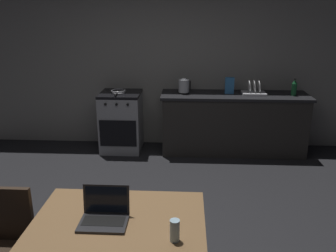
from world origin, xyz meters
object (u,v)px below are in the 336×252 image
Objects in this scene: drinking_glass at (175,230)px; electric_kettle at (184,86)px; bottle at (294,87)px; cereal_box at (229,86)px; dish_rack at (254,91)px; dining_table at (119,232)px; stove_oven at (121,121)px; frying_pan at (118,91)px; laptop at (104,215)px; chair at (3,242)px.

electric_kettle is at bearing 89.72° from drinking_glass.
cereal_box is at bearing 175.63° from bottle.
bottle reaches higher than dish_rack.
stove_oven is at bearing 100.00° from dining_table.
bottle reaches higher than cereal_box.
frying_pan reaches higher than stove_oven.
laptop is 0.52m from drinking_glass.
stove_oven is 2.65× the size of dish_rack.
drinking_glass is at bearing -73.63° from frying_pan.
drinking_glass is 3.39m from cereal_box.
stove_oven is at bearing 178.93° from bottle.
cereal_box is at bearing 176.78° from dish_rack.
frying_pan is (-0.48, 3.07, 0.16)m from laptop.
stove_oven is at bearing -179.93° from dish_rack.
electric_kettle is 1.59m from bottle.
frying_pan is (-0.57, 3.09, 0.27)m from dining_table.
bottle is at bearing -0.45° from frying_pan.
frying_pan is 1.65m from cereal_box.
electric_kettle is 0.89× the size of bottle.
frying_pan is at bearing 106.37° from drinking_glass.
stove_oven is 4.03× the size of electric_kettle.
dining_table is at bearing 156.73° from drinking_glass.
electric_kettle is 0.92× the size of cereal_box.
frying_pan is at bearing -178.26° from cereal_box.
cereal_box reaches higher than laptop.
drinking_glass is (0.38, -0.17, 0.14)m from dining_table.
stove_oven reaches higher than drinking_glass.
stove_oven is at bearing 71.49° from chair.
dish_rack is at bearing 0.86° from frying_pan.
dish_rack reaches higher than drinking_glass.
dish_rack is at bearing 72.45° from drinking_glass.
bottle is at bearing 57.13° from dining_table.
chair is at bearing -121.82° from cereal_box.
stove_oven is 3.09m from chair.
cereal_box is (0.67, 0.02, 0.01)m from electric_kettle.
laptop is at bearing -110.49° from cereal_box.
drinking_glass is 0.60× the size of cereal_box.
drinking_glass is at bearing -74.12° from stove_oven.
frying_pan is at bearing 100.49° from dining_table.
chair is 3.85m from dish_rack.
laptop is 3.11m from frying_pan.
electric_kettle is (1.25, 3.07, 0.50)m from chair.
electric_kettle reaches higher than drinking_glass.
frying_pan is 3.40m from drinking_glass.
cereal_box reaches higher than frying_pan.
drinking_glass is at bearing -90.28° from electric_kettle.
bottle reaches higher than drinking_glass.
laptop is at bearing -99.12° from electric_kettle.
stove_oven is 1.02× the size of chair.
electric_kettle is at bearing 180.00° from dish_rack.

